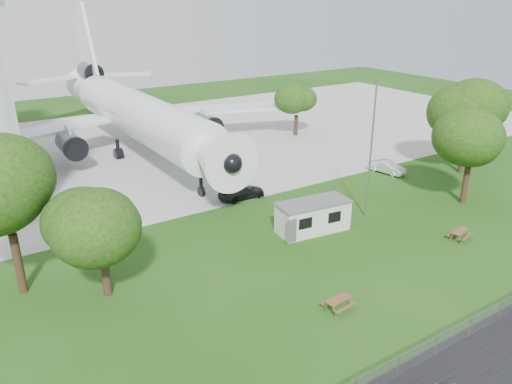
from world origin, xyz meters
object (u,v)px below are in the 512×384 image
airliner (135,112)px  picnic_west (338,309)px  picnic_east (459,239)px  site_cabin (313,216)px

airliner → picnic_west: size_ratio=26.52×
picnic_east → site_cabin: bearing=125.1°
site_cabin → picnic_west: site_cabin is taller
site_cabin → picnic_west: bearing=-120.8°
airliner → site_cabin: bearing=-81.7°
site_cabin → picnic_east: size_ratio=3.83×
site_cabin → picnic_east: 11.99m
site_cabin → picnic_west: 11.46m
picnic_west → picnic_east: 14.98m
picnic_east → picnic_west: bearing=173.5°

